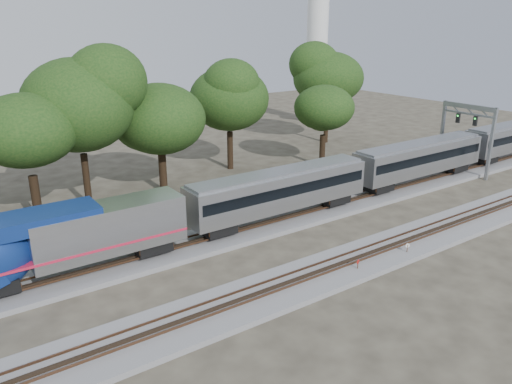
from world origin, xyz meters
The scene contains 14 objects.
ground centered at (0.00, 0.00, 0.00)m, with size 160.00×160.00×0.00m, color #383328.
track_far centered at (0.00, 6.00, 0.21)m, with size 160.00×5.00×0.73m.
track_near centered at (0.00, -4.00, 0.21)m, with size 160.00×5.00×0.73m.
train centered at (22.39, 6.00, 3.38)m, with size 96.35×3.33×4.91m.
switch_stand_red centered at (1.03, -5.21, 0.72)m, with size 0.35×0.15×1.13m.
switch_stand_white centered at (6.37, -5.45, 0.73)m, with size 0.35×0.17×1.15m.
switch_lever centered at (7.03, -5.82, 0.15)m, with size 0.50×0.30×0.30m, color #512D19.
signal_gantry centered at (30.72, 6.00, 6.27)m, with size 0.60×7.08×8.61m.
tree_2 centered at (-16.34, 18.29, 8.92)m, with size 9.08×9.08×12.80m.
tree_3 centered at (-11.03, 20.54, 10.36)m, with size 10.54×10.54×14.86m.
tree_4 centered at (-2.66, 20.75, 8.13)m, with size 8.28×8.28×11.67m.
tree_5 centered at (8.29, 24.27, 8.92)m, with size 9.08×9.08×12.81m.
tree_6 centered at (18.82, 18.52, 7.61)m, with size 7.76×7.76×10.94m.
tree_7 centered at (28.49, 28.39, 9.86)m, with size 10.03×10.03×14.14m.
Camera 1 is at (-24.36, -28.31, 17.89)m, focal length 35.00 mm.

